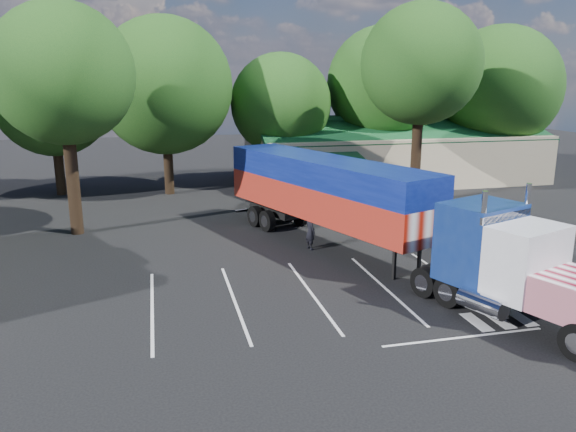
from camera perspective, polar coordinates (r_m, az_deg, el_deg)
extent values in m
plane|color=black|center=(28.77, -0.82, -3.60)|extent=(120.00, 120.00, 0.00)
cube|color=#BDAE8C|center=(49.48, 10.57, 5.97)|extent=(24.00, 11.00, 4.00)
cube|color=#164E29|center=(47.03, 11.89, 8.57)|extent=(24.20, 6.25, 2.10)
cube|color=#164E29|center=(51.40, 9.61, 9.11)|extent=(24.20, 6.25, 2.10)
cube|color=#BDAE8C|center=(41.51, 3.56, 3.83)|extent=(5.00, 2.50, 2.80)
cube|color=#164E29|center=(40.04, 4.13, 5.63)|extent=(5.40, 3.19, 0.80)
cylinder|color=black|center=(45.62, -22.21, 4.51)|extent=(0.70, 0.70, 4.00)
sphere|color=#113E15|center=(45.15, -22.82, 10.96)|extent=(8.40, 8.40, 8.40)
cylinder|color=black|center=(43.48, -12.04, 5.02)|extent=(0.70, 0.70, 4.30)
sphere|color=#113E15|center=(42.99, -12.45, 12.81)|extent=(10.00, 10.00, 10.00)
cylinder|color=black|center=(45.90, -0.73, 5.34)|extent=(0.70, 0.70, 3.60)
sphere|color=#113E15|center=(45.43, -0.75, 11.34)|extent=(8.00, 8.00, 8.00)
cylinder|color=black|center=(49.05, 9.51, 6.24)|extent=(0.70, 0.70, 4.50)
sphere|color=#113E15|center=(48.63, 9.79, 13.08)|extent=(9.60, 9.60, 9.60)
cylinder|color=black|center=(52.76, 20.12, 5.79)|extent=(0.70, 0.70, 3.90)
sphere|color=#113E15|center=(52.33, 20.67, 12.13)|extent=(10.40, 10.40, 10.40)
cylinder|color=black|center=(33.57, -21.01, 3.28)|extent=(0.70, 0.70, 6.00)
sphere|color=#113E15|center=(33.08, -21.91, 13.28)|extent=(7.60, 7.60, 7.60)
cylinder|color=black|center=(39.74, 12.86, 5.76)|extent=(0.70, 0.70, 6.50)
sphere|color=#113E15|center=(39.37, 13.37, 14.79)|extent=(8.00, 8.00, 8.00)
cube|color=black|center=(22.51, 21.73, -7.47)|extent=(3.82, 7.73, 0.28)
cube|color=silver|center=(21.82, 23.04, -4.22)|extent=(3.25, 2.67, 2.58)
cube|color=black|center=(21.30, 24.81, -3.25)|extent=(2.44, 0.99, 1.12)
cube|color=white|center=(21.94, 21.33, 0.00)|extent=(2.76, 1.13, 0.28)
cube|color=navy|center=(22.84, 18.88, -2.47)|extent=(3.41, 3.09, 3.02)
cylinder|color=white|center=(21.16, 19.01, -2.65)|extent=(0.26, 0.26, 3.81)
cylinder|color=white|center=(23.21, 22.86, -1.56)|extent=(0.26, 0.26, 3.81)
cylinder|color=white|center=(21.40, 19.16, -8.36)|extent=(1.33, 1.94, 0.74)
cylinder|color=white|center=(23.77, 23.59, -6.52)|extent=(1.33, 1.94, 0.74)
cube|color=white|center=(29.52, 3.72, 1.66)|extent=(7.79, 14.44, 1.68)
cube|color=navy|center=(29.23, 3.77, 4.56)|extent=(7.79, 14.44, 1.34)
cube|color=black|center=(33.58, -1.24, 0.65)|extent=(2.64, 4.14, 0.39)
cube|color=black|center=(25.07, 10.75, -4.66)|extent=(0.17, 0.17, 1.57)
cube|color=black|center=(26.15, 13.20, -4.00)|extent=(0.17, 0.17, 1.57)
cube|color=white|center=(35.82, -3.47, 0.74)|extent=(2.56, 1.08, 0.13)
cylinder|color=black|center=(22.74, 16.01, -7.39)|extent=(0.80, 1.29, 1.23)
cylinder|color=black|center=(24.51, 19.59, -6.10)|extent=(0.80, 1.29, 1.23)
cylinder|color=black|center=(23.48, 13.71, -6.55)|extent=(0.80, 1.29, 1.23)
cylinder|color=black|center=(25.20, 17.34, -5.37)|extent=(0.80, 1.29, 1.23)
cylinder|color=black|center=(32.32, -2.12, -0.50)|extent=(0.80, 1.29, 1.23)
cylinder|color=black|center=(33.58, 1.28, 0.06)|extent=(0.80, 1.29, 1.23)
cylinder|color=black|center=(33.43, -3.34, -0.02)|extent=(0.80, 1.29, 1.23)
cylinder|color=black|center=(34.65, 0.00, 0.50)|extent=(0.80, 1.29, 1.23)
imported|color=black|center=(28.88, 2.28, -1.58)|extent=(0.63, 0.79, 1.90)
imported|color=black|center=(35.62, 3.79, 0.57)|extent=(0.81, 1.78, 0.90)
imported|color=#9DA0A4|center=(44.67, 8.33, 3.42)|extent=(3.86, 1.55, 1.25)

